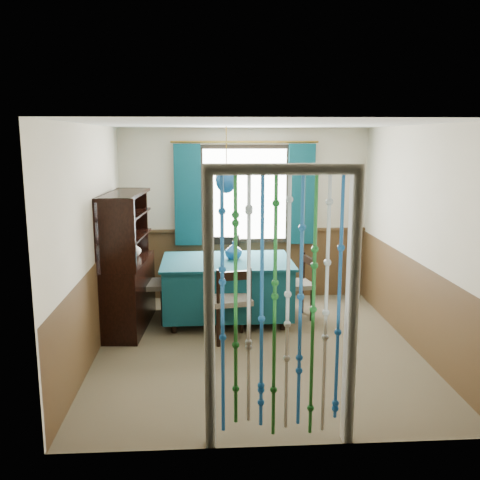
{
  "coord_description": "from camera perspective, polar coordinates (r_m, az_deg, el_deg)",
  "views": [
    {
      "loc": [
        -0.55,
        -5.75,
        2.36
      ],
      "look_at": [
        -0.15,
        0.63,
        1.13
      ],
      "focal_mm": 40.0,
      "sensor_mm": 36.0,
      "label": 1
    }
  ],
  "objects": [
    {
      "name": "chair_right",
      "position": [
        7.11,
        6.21,
        -4.76
      ],
      "size": [
        0.47,
        0.49,
        0.85
      ],
      "rotation": [
        0.0,
        0.0,
        1.76
      ],
      "color": "black",
      "rests_on": "floor"
    },
    {
      "name": "wainscot_front",
      "position": [
        4.24,
        4.37,
        -15.2
      ],
      "size": [
        3.6,
        0.0,
        3.6
      ],
      "primitive_type": "plane",
      "rotation": [
        -1.57,
        0.0,
        0.0
      ],
      "color": "#4B331C",
      "rests_on": "ground"
    },
    {
      "name": "doorway",
      "position": [
        4.07,
        4.4,
        -7.96
      ],
      "size": [
        1.16,
        0.12,
        2.18
      ],
      "primitive_type": null,
      "color": "silver",
      "rests_on": "ground"
    },
    {
      "name": "bowl_shelf",
      "position": [
        6.4,
        -12.01,
        0.11
      ],
      "size": [
        0.22,
        0.22,
        0.05
      ],
      "primitive_type": "imported",
      "rotation": [
        0.0,
        0.0,
        -0.09
      ],
      "color": "beige",
      "rests_on": "sideboard"
    },
    {
      "name": "ceiling",
      "position": [
        5.78,
        1.91,
        12.25
      ],
      "size": [
        4.0,
        4.0,
        0.0
      ],
      "primitive_type": "plane",
      "rotation": [
        3.14,
        0.0,
        0.0
      ],
      "color": "silver",
      "rests_on": "ground"
    },
    {
      "name": "wall_left",
      "position": [
        5.99,
        -15.57,
        -0.21
      ],
      "size": [
        0.0,
        4.0,
        4.0
      ],
      "primitive_type": "plane",
      "rotation": [
        1.57,
        0.0,
        1.57
      ],
      "color": "beige",
      "rests_on": "ground"
    },
    {
      "name": "dining_table",
      "position": [
        6.98,
        -1.4,
        -4.9
      ],
      "size": [
        1.68,
        1.17,
        0.81
      ],
      "rotation": [
        0.0,
        0.0,
        0.01
      ],
      "color": "#0D3943",
      "rests_on": "floor"
    },
    {
      "name": "sideboard",
      "position": [
        6.83,
        -11.95,
        -4.36
      ],
      "size": [
        0.54,
        1.33,
        1.71
      ],
      "rotation": [
        0.0,
        0.0,
        -0.07
      ],
      "color": "black",
      "rests_on": "floor"
    },
    {
      "name": "wall_right",
      "position": [
        6.31,
        18.33,
        0.19
      ],
      "size": [
        0.0,
        4.0,
        4.0
      ],
      "primitive_type": "plane",
      "rotation": [
        1.57,
        0.0,
        -1.57
      ],
      "color": "beige",
      "rests_on": "ground"
    },
    {
      "name": "wainscot_right",
      "position": [
        6.48,
        17.81,
        -6.34
      ],
      "size": [
        0.0,
        4.0,
        4.0
      ],
      "primitive_type": "plane",
      "rotation": [
        1.57,
        0.0,
        -1.57
      ],
      "color": "#4B331C",
      "rests_on": "ground"
    },
    {
      "name": "chair_far",
      "position": [
        7.71,
        -1.84,
        -2.99
      ],
      "size": [
        0.55,
        0.53,
        0.97
      ],
      "rotation": [
        0.0,
        0.0,
        2.97
      ],
      "color": "black",
      "rests_on": "floor"
    },
    {
      "name": "wainscot_left",
      "position": [
        6.17,
        -15.07,
        -7.06
      ],
      "size": [
        0.0,
        4.0,
        4.0
      ],
      "primitive_type": "plane",
      "rotation": [
        1.57,
        0.0,
        1.57
      ],
      "color": "#4B331C",
      "rests_on": "ground"
    },
    {
      "name": "floor",
      "position": [
        6.24,
        1.76,
        -11.34
      ],
      "size": [
        4.0,
        4.0,
        0.0
      ],
      "primitive_type": "plane",
      "color": "brown",
      "rests_on": "ground"
    },
    {
      "name": "vase_table",
      "position": [
        6.94,
        -0.69,
        -1.18
      ],
      "size": [
        0.22,
        0.22,
        0.21
      ],
      "primitive_type": "imported",
      "rotation": [
        0.0,
        0.0,
        0.07
      ],
      "color": "navy",
      "rests_on": "dining_table"
    },
    {
      "name": "vase_sideboard",
      "position": [
        7.03,
        -11.23,
        -0.86
      ],
      "size": [
        0.25,
        0.25,
        0.21
      ],
      "primitive_type": "imported",
      "rotation": [
        0.0,
        0.0,
        0.32
      ],
      "color": "beige",
      "rests_on": "sideboard"
    },
    {
      "name": "window",
      "position": [
        7.77,
        0.5,
        4.89
      ],
      "size": [
        1.32,
        0.12,
        1.42
      ],
      "primitive_type": "cube",
      "color": "black",
      "rests_on": "wall_back"
    },
    {
      "name": "wall_front",
      "position": [
        3.95,
        4.56,
        -5.49
      ],
      "size": [
        3.6,
        0.0,
        3.6
      ],
      "primitive_type": "plane",
      "rotation": [
        -1.57,
        0.0,
        0.0
      ],
      "color": "beige",
      "rests_on": "ground"
    },
    {
      "name": "pendant_lamp",
      "position": [
        6.74,
        -1.45,
        6.48
      ],
      "size": [
        0.28,
        0.28,
        0.83
      ],
      "color": "olive",
      "rests_on": "ceiling"
    },
    {
      "name": "chair_left",
      "position": [
        7.02,
        -9.96,
        -4.76
      ],
      "size": [
        0.46,
        0.48,
        0.92
      ],
      "rotation": [
        0.0,
        0.0,
        -1.52
      ],
      "color": "black",
      "rests_on": "floor"
    },
    {
      "name": "wainscot_back",
      "position": [
        7.98,
        0.47,
        -2.6
      ],
      "size": [
        3.6,
        0.0,
        3.6
      ],
      "primitive_type": "plane",
      "rotation": [
        1.57,
        0.0,
        0.0
      ],
      "color": "#4B331C",
      "rests_on": "ground"
    },
    {
      "name": "wall_back",
      "position": [
        7.85,
        0.47,
        2.75
      ],
      "size": [
        3.6,
        0.0,
        3.6
      ],
      "primitive_type": "plane",
      "rotation": [
        1.57,
        0.0,
        0.0
      ],
      "color": "beige",
      "rests_on": "ground"
    },
    {
      "name": "chair_near",
      "position": [
        6.28,
        -0.99,
        -6.53
      ],
      "size": [
        0.53,
        0.51,
        0.91
      ],
      "rotation": [
        0.0,
        0.0,
        0.2
      ],
      "color": "black",
      "rests_on": "floor"
    }
  ]
}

